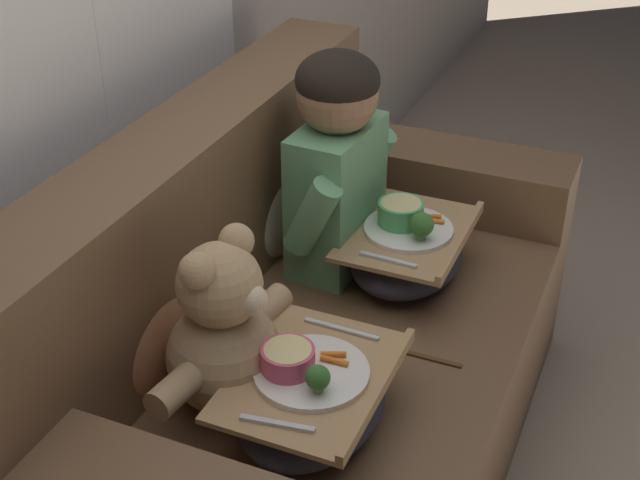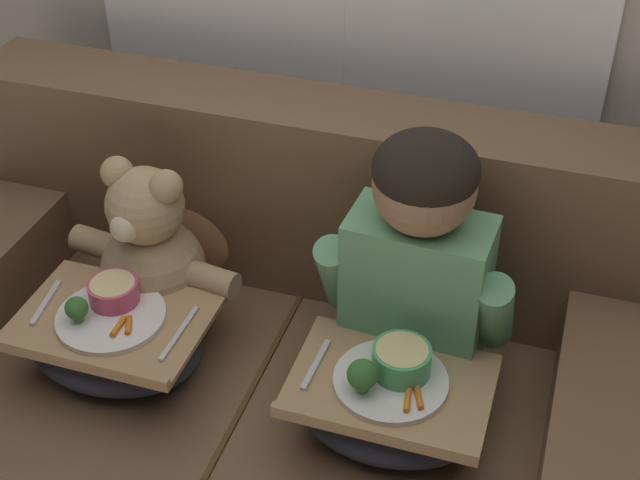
# 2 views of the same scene
# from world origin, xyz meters

# --- Properties ---
(couch) EXTENTS (1.66, 0.90, 0.94)m
(couch) POSITION_xyz_m (0.00, 0.06, 0.35)
(couch) COLOR brown
(couch) RESTS_ON ground_plane
(throw_pillow_behind_child) EXTENTS (0.34, 0.16, 0.35)m
(throw_pillow_behind_child) POSITION_xyz_m (0.30, 0.27, 0.64)
(throw_pillow_behind_child) COLOR #C1B293
(throw_pillow_behind_child) RESTS_ON couch
(throw_pillow_behind_teddy) EXTENTS (0.33, 0.16, 0.35)m
(throw_pillow_behind_teddy) POSITION_xyz_m (-0.30, 0.27, 0.64)
(throw_pillow_behind_teddy) COLOR #B2754C
(throw_pillow_behind_teddy) RESTS_ON couch
(child_figure) EXTENTS (0.41, 0.21, 0.58)m
(child_figure) POSITION_xyz_m (0.30, 0.09, 0.79)
(child_figure) COLOR #66A370
(child_figure) RESTS_ON couch
(teddy_bear) EXTENTS (0.44, 0.31, 0.40)m
(teddy_bear) POSITION_xyz_m (-0.30, 0.08, 0.64)
(teddy_bear) COLOR tan
(teddy_bear) RESTS_ON couch
(lap_tray_child) EXTENTS (0.39, 0.29, 0.22)m
(lap_tray_child) POSITION_xyz_m (0.30, -0.11, 0.55)
(lap_tray_child) COLOR #2D2D38
(lap_tray_child) RESTS_ON child_figure
(lap_tray_teddy) EXTENTS (0.40, 0.30, 0.21)m
(lap_tray_teddy) POSITION_xyz_m (-0.30, -0.11, 0.55)
(lap_tray_teddy) COLOR #2D2D38
(lap_tray_teddy) RESTS_ON teddy_bear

